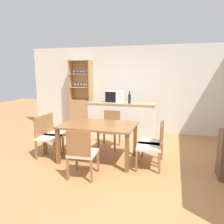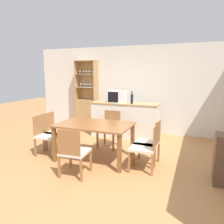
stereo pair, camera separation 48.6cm
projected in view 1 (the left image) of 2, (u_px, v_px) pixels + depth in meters
The scene contains 13 objects.
ground_plane at pixel (110, 164), 4.29m from camera, with size 18.00×18.00×0.00m, color #B27A47.
wall_back at pixel (135, 89), 6.55m from camera, with size 6.80×0.06×2.55m.
kitchen_counter at pixel (122, 120), 6.08m from camera, with size 1.85×0.59×0.96m.
display_cabinet at pixel (82, 109), 6.94m from camera, with size 0.68×0.34×2.14m.
dining_table at pixel (98, 129), 4.41m from camera, with size 1.50×0.96×0.75m.
dining_chair_side_left_far at pixel (55, 133), 4.88m from camera, with size 0.46×0.46×0.86m.
dining_chair_side_right_near at pixel (151, 146), 4.02m from camera, with size 0.47×0.47×0.86m.
dining_chair_side_right_far at pixel (153, 141), 4.29m from camera, with size 0.48×0.48×0.86m.
dining_chair_head_near at pixel (82, 153), 3.67m from camera, with size 0.48×0.48×0.86m.
dining_chair_head_far at pixel (110, 129), 5.23m from camera, with size 0.46×0.46×0.86m.
dining_chair_side_left_near at pixel (47, 137), 4.61m from camera, with size 0.47×0.47×0.86m.
microwave at pixel (114, 97), 6.01m from camera, with size 0.46×0.33×0.32m.
wine_bottle at pixel (129, 98), 5.79m from camera, with size 0.07×0.07×0.33m.
Camera 1 is at (1.15, -3.88, 1.76)m, focal length 35.00 mm.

